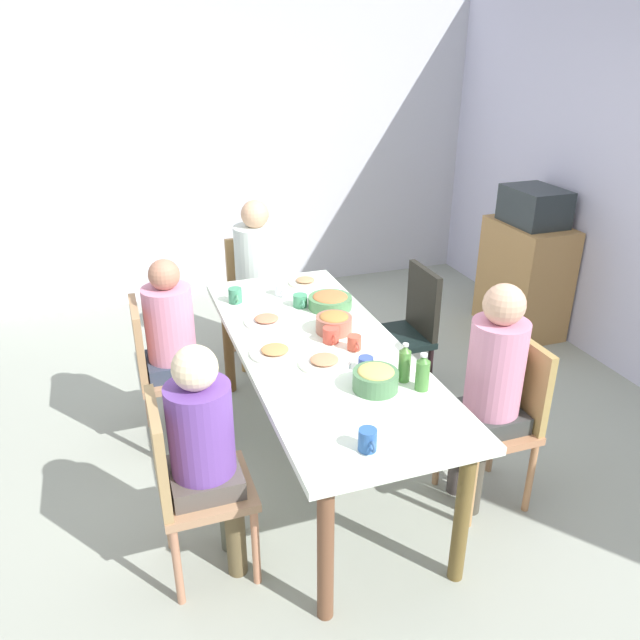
{
  "coord_description": "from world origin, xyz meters",
  "views": [
    {
      "loc": [
        2.75,
        -0.95,
        2.26
      ],
      "look_at": [
        0.0,
        0.0,
        0.91
      ],
      "focal_mm": 35.01,
      "sensor_mm": 36.0,
      "label": 1
    }
  ],
  "objects_px": {
    "person_4": "(173,337)",
    "cup_4": "(281,290)",
    "chair_3": "(256,291)",
    "bottle_1": "(423,373)",
    "person_1": "(205,444)",
    "person_2": "(492,380)",
    "microwave": "(534,206)",
    "bowl_1": "(376,378)",
    "bowl_0": "(334,323)",
    "bottle_0": "(405,363)",
    "cup_2": "(300,301)",
    "chair_2": "(503,413)",
    "plate_0": "(305,282)",
    "plate_1": "(324,362)",
    "chair_1": "(187,480)",
    "cup_6": "(235,296)",
    "cup_0": "(368,440)",
    "side_cabinet": "(524,278)",
    "chair_4": "(160,365)",
    "person_3": "(258,268)",
    "plate_2": "(275,352)",
    "cup_3": "(354,343)",
    "chair_0": "(408,326)",
    "dining_table": "(320,360)",
    "plate_3": "(267,320)",
    "cup_1": "(366,364)",
    "bowl_2": "(330,301)"
  },
  "relations": [
    {
      "from": "chair_0",
      "to": "cup_0",
      "type": "distance_m",
      "value": 1.73
    },
    {
      "from": "person_3",
      "to": "cup_0",
      "type": "xyz_separation_m",
      "value": [
        2.27,
        -0.12,
        0.08
      ]
    },
    {
      "from": "chair_1",
      "to": "cup_6",
      "type": "bearing_deg",
      "value": 158.31
    },
    {
      "from": "chair_3",
      "to": "plate_0",
      "type": "distance_m",
      "value": 0.67
    },
    {
      "from": "cup_2",
      "to": "cup_4",
      "type": "distance_m",
      "value": 0.22
    },
    {
      "from": "person_3",
      "to": "cup_3",
      "type": "relative_size",
      "value": 11.29
    },
    {
      "from": "dining_table",
      "to": "person_4",
      "type": "relative_size",
      "value": 1.88
    },
    {
      "from": "cup_1",
      "to": "bottle_0",
      "type": "distance_m",
      "value": 0.2
    },
    {
      "from": "person_2",
      "to": "plate_1",
      "type": "height_order",
      "value": "person_2"
    },
    {
      "from": "chair_3",
      "to": "bottle_1",
      "type": "xyz_separation_m",
      "value": [
        2.02,
        0.3,
        0.34
      ]
    },
    {
      "from": "dining_table",
      "to": "bowl_2",
      "type": "xyz_separation_m",
      "value": [
        -0.45,
        0.22,
        0.13
      ]
    },
    {
      "from": "cup_0",
      "to": "cup_6",
      "type": "height_order",
      "value": "cup_0"
    },
    {
      "from": "person_3",
      "to": "microwave",
      "type": "bearing_deg",
      "value": 84.93
    },
    {
      "from": "bottle_1",
      "to": "plate_0",
      "type": "bearing_deg",
      "value": -176.05
    },
    {
      "from": "dining_table",
      "to": "plate_2",
      "type": "distance_m",
      "value": 0.27
    },
    {
      "from": "chair_3",
      "to": "person_4",
      "type": "height_order",
      "value": "person_4"
    },
    {
      "from": "chair_2",
      "to": "microwave",
      "type": "relative_size",
      "value": 1.88
    },
    {
      "from": "bowl_1",
      "to": "microwave",
      "type": "distance_m",
      "value": 2.66
    },
    {
      "from": "cup_6",
      "to": "bottle_0",
      "type": "distance_m",
      "value": 1.3
    },
    {
      "from": "cup_1",
      "to": "microwave",
      "type": "bearing_deg",
      "value": 126.31
    },
    {
      "from": "dining_table",
      "to": "bowl_1",
      "type": "relative_size",
      "value": 10.15
    },
    {
      "from": "microwave",
      "to": "person_4",
      "type": "bearing_deg",
      "value": -77.46
    },
    {
      "from": "person_1",
      "to": "microwave",
      "type": "relative_size",
      "value": 2.38
    },
    {
      "from": "dining_table",
      "to": "bottle_0",
      "type": "xyz_separation_m",
      "value": [
        0.47,
        0.26,
        0.17
      ]
    },
    {
      "from": "person_2",
      "to": "chair_3",
      "type": "distance_m",
      "value": 2.12
    },
    {
      "from": "chair_3",
      "to": "plate_2",
      "type": "relative_size",
      "value": 3.48
    },
    {
      "from": "chair_3",
      "to": "microwave",
      "type": "relative_size",
      "value": 1.88
    },
    {
      "from": "person_1",
      "to": "side_cabinet",
      "type": "xyz_separation_m",
      "value": [
        -1.71,
        2.86,
        -0.23
      ]
    },
    {
      "from": "chair_4",
      "to": "cup_0",
      "type": "relative_size",
      "value": 8.17
    },
    {
      "from": "plate_1",
      "to": "plate_3",
      "type": "bearing_deg",
      "value": -165.44
    },
    {
      "from": "person_2",
      "to": "chair_4",
      "type": "height_order",
      "value": "person_2"
    },
    {
      "from": "person_1",
      "to": "cup_0",
      "type": "distance_m",
      "value": 0.7
    },
    {
      "from": "bowl_0",
      "to": "bottle_0",
      "type": "xyz_separation_m",
      "value": [
        0.6,
        0.13,
        0.04
      ]
    },
    {
      "from": "chair_3",
      "to": "microwave",
      "type": "bearing_deg",
      "value": 82.57
    },
    {
      "from": "person_2",
      "to": "cup_0",
      "type": "relative_size",
      "value": 11.06
    },
    {
      "from": "person_4",
      "to": "cup_4",
      "type": "relative_size",
      "value": 9.86
    },
    {
      "from": "plate_2",
      "to": "cup_3",
      "type": "distance_m",
      "value": 0.41
    },
    {
      "from": "person_2",
      "to": "bowl_1",
      "type": "xyz_separation_m",
      "value": [
        -0.04,
        -0.6,
        0.1
      ]
    },
    {
      "from": "microwave",
      "to": "chair_2",
      "type": "bearing_deg",
      "value": -38.56
    },
    {
      "from": "bowl_0",
      "to": "bottle_0",
      "type": "bearing_deg",
      "value": 12.04
    },
    {
      "from": "cup_2",
      "to": "microwave",
      "type": "bearing_deg",
      "value": 107.12
    },
    {
      "from": "microwave",
      "to": "plate_0",
      "type": "bearing_deg",
      "value": -81.29
    },
    {
      "from": "chair_0",
      "to": "cup_1",
      "type": "distance_m",
      "value": 1.13
    },
    {
      "from": "bowl_0",
      "to": "plate_0",
      "type": "bearing_deg",
      "value": 174.37
    },
    {
      "from": "person_1",
      "to": "person_2",
      "type": "bearing_deg",
      "value": 90.0
    },
    {
      "from": "chair_0",
      "to": "person_2",
      "type": "xyz_separation_m",
      "value": [
        1.07,
        -0.09,
        0.21
      ]
    },
    {
      "from": "person_4",
      "to": "bottle_0",
      "type": "relative_size",
      "value": 5.88
    },
    {
      "from": "bowl_2",
      "to": "bottle_1",
      "type": "height_order",
      "value": "bottle_1"
    },
    {
      "from": "bowl_0",
      "to": "bowl_2",
      "type": "distance_m",
      "value": 0.33
    },
    {
      "from": "plate_0",
      "to": "plate_2",
      "type": "distance_m",
      "value": 0.99
    }
  ]
}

